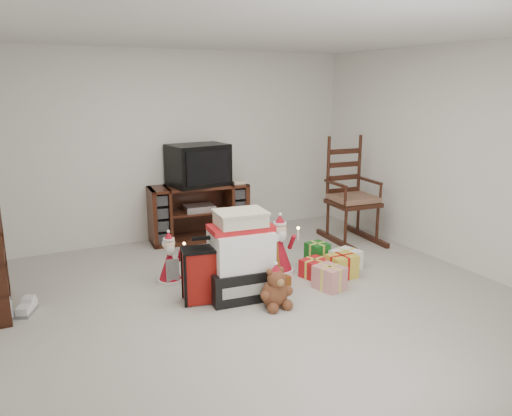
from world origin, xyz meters
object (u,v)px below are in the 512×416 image
(rocking_chair, at_px, (350,204))
(gift_pile, at_px, (241,260))
(mrs_claus_figurine, at_px, (170,263))
(sneaker_pair, at_px, (17,309))
(teddy_bear, at_px, (275,290))
(santa_figurine, at_px, (280,250))
(crt_television, at_px, (198,165))
(red_suitcase, at_px, (205,274))
(gift_cluster, at_px, (330,264))
(tv_stand, at_px, (199,212))

(rocking_chair, xyz_separation_m, gift_pile, (-2.10, -1.04, -0.12))
(mrs_claus_figurine, xyz_separation_m, sneaker_pair, (-1.50, -0.12, -0.17))
(teddy_bear, relative_size, santa_figurine, 0.57)
(sneaker_pair, relative_size, crt_television, 0.42)
(gift_pile, xyz_separation_m, santa_figurine, (0.65, 0.38, -0.12))
(red_suitcase, xyz_separation_m, gift_cluster, (1.47, 0.03, -0.14))
(santa_figurine, distance_m, gift_cluster, 0.57)
(tv_stand, distance_m, rocking_chair, 2.03)
(red_suitcase, height_order, crt_television, crt_television)
(rocking_chair, distance_m, gift_cluster, 1.44)
(tv_stand, relative_size, santa_figurine, 2.00)
(tv_stand, relative_size, sneaker_pair, 3.93)
(santa_figurine, bearing_deg, teddy_bear, -122.10)
(rocking_chair, bearing_deg, teddy_bear, -139.35)
(red_suitcase, relative_size, mrs_claus_figurine, 1.13)
(tv_stand, height_order, rocking_chair, rocking_chair)
(rocking_chair, xyz_separation_m, teddy_bear, (-1.92, -1.42, -0.32))
(rocking_chair, height_order, santa_figurine, rocking_chair)
(tv_stand, height_order, santa_figurine, tv_stand)
(crt_television, bearing_deg, red_suitcase, -117.50)
(santa_figurine, relative_size, crt_television, 0.83)
(red_suitcase, bearing_deg, tv_stand, 83.10)
(mrs_claus_figurine, relative_size, gift_cluster, 0.64)
(mrs_claus_figurine, distance_m, gift_cluster, 1.74)
(gift_cluster, bearing_deg, santa_figurine, 145.08)
(teddy_bear, bearing_deg, sneaker_pair, 157.09)
(mrs_claus_figurine, height_order, gift_cluster, mrs_claus_figurine)
(gift_pile, height_order, sneaker_pair, gift_pile)
(mrs_claus_figurine, height_order, crt_television, crt_television)
(rocking_chair, relative_size, teddy_bear, 3.74)
(mrs_claus_figurine, bearing_deg, red_suitcase, -75.48)
(crt_television, bearing_deg, sneaker_pair, -157.12)
(gift_pile, bearing_deg, santa_figurine, 35.67)
(teddy_bear, bearing_deg, crt_television, 86.89)
(gift_pile, bearing_deg, gift_cluster, 8.59)
(gift_pile, height_order, crt_television, crt_television)
(santa_figurine, height_order, gift_cluster, santa_figurine)
(teddy_bear, xyz_separation_m, gift_cluster, (0.94, 0.44, -0.04))
(rocking_chair, distance_m, red_suitcase, 2.67)
(tv_stand, relative_size, mrs_claus_figurine, 2.40)
(gift_pile, bearing_deg, red_suitcase, 179.49)
(gift_pile, relative_size, crt_television, 1.05)
(gift_pile, distance_m, mrs_claus_figurine, 0.86)
(sneaker_pair, bearing_deg, rocking_chair, 15.28)
(tv_stand, relative_size, teddy_bear, 3.48)
(teddy_bear, xyz_separation_m, santa_figurine, (0.48, 0.76, 0.09))
(tv_stand, bearing_deg, crt_television, -6.33)
(gift_pile, bearing_deg, tv_stand, 86.98)
(rocking_chair, xyz_separation_m, red_suitcase, (-2.46, -1.00, -0.22))
(sneaker_pair, bearing_deg, tv_stand, 39.99)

